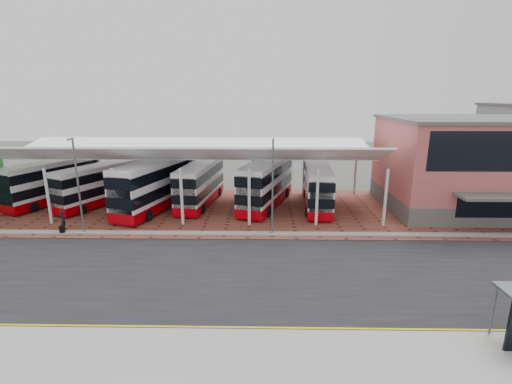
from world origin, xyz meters
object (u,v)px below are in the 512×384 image
bus_0 (53,182)px  bus_1 (99,185)px  terminal (480,164)px  bus_5 (318,187)px  pedestrian (63,220)px  bus_2 (157,185)px  bus_4 (267,183)px  bus_3 (200,184)px

bus_0 → bus_1: 5.43m
bus_0 → bus_1: bus_0 is taller
terminal → bus_5: bearing=179.5°
bus_0 → bus_5: (28.27, -1.42, -0.11)m
pedestrian → bus_2: bearing=-56.7°
bus_0 → bus_4: size_ratio=0.94×
bus_1 → bus_3: (10.62, 0.38, 0.06)m
bus_4 → bus_2: bearing=-156.1°
bus_5 → bus_0: bearing=-178.3°
terminal → bus_4: size_ratio=1.56×
terminal → bus_1: bearing=179.0°
pedestrian → terminal: bearing=-91.5°
bus_2 → bus_3: size_ratio=1.14×
bus_1 → pedestrian: bearing=-64.2°
bus_4 → bus_0: bearing=-164.7°
bus_0 → bus_5: size_ratio=1.05×
bus_0 → bus_4: bearing=19.8°
bus_4 → pedestrian: (-17.59, -7.69, -1.50)m
terminal → bus_4: 21.53m
bus_2 → bus_3: (4.15, 1.67, -0.31)m
bus_4 → pedestrian: bearing=-138.9°
bus_5 → bus_1: bearing=-176.9°
bus_3 → pedestrian: size_ratio=6.28×
bus_4 → bus_5: bearing=11.7°
terminal → bus_0: terminal is taller
bus_0 → bus_1: size_ratio=1.07×
bus_3 → bus_4: 7.03m
bus_3 → pedestrian: bus_3 is taller
bus_3 → pedestrian: (-10.58, -8.10, -1.31)m
bus_4 → terminal: bearing=15.7°
pedestrian → bus_5: bearing=-84.3°
bus_2 → pedestrian: (-6.43, -6.43, -1.61)m
bus_2 → pedestrian: 9.24m
bus_3 → bus_5: 12.32m
bus_2 → bus_0: bearing=-173.6°
bus_2 → pedestrian: bearing=-118.4°
bus_3 → bus_5: bearing=3.0°
bus_5 → terminal: bearing=4.1°
terminal → bus_1: 39.12m
bus_0 → bus_3: size_ratio=1.02×
bus_0 → bus_1: (5.37, -0.85, -0.13)m
terminal → pedestrian: terminal is taller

